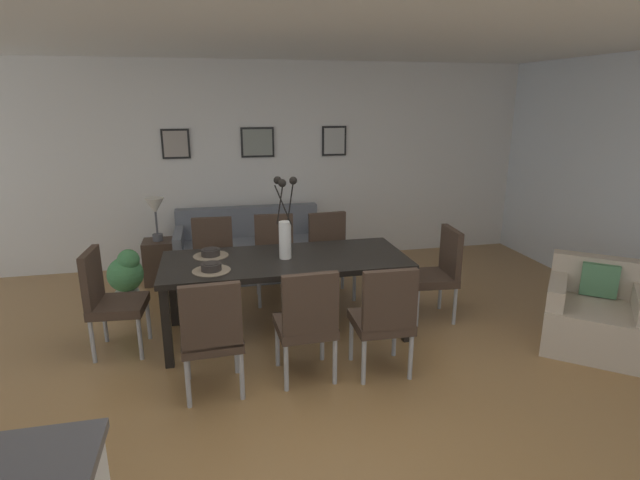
{
  "coord_description": "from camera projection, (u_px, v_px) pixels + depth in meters",
  "views": [
    {
      "loc": [
        -0.68,
        -3.28,
        2.13
      ],
      "look_at": [
        0.31,
        1.15,
        0.83
      ],
      "focal_mm": 27.79,
      "sensor_mm": 36.0,
      "label": 1
    }
  ],
  "objects": [
    {
      "name": "potted_plant",
      "position": [
        126.0,
        277.0,
        5.07
      ],
      "size": [
        0.36,
        0.36,
        0.67
      ],
      "color": "silver",
      "rests_on": "ground"
    },
    {
      "name": "dining_chair_mid_right",
      "position": [
        330.0,
        251.0,
        5.48
      ],
      "size": [
        0.47,
        0.47,
        0.92
      ],
      "color": "#3D2D23",
      "rests_on": "ground"
    },
    {
      "name": "framed_picture_center",
      "position": [
        258.0,
        142.0,
        6.34
      ],
      "size": [
        0.42,
        0.03,
        0.38
      ],
      "color": "black"
    },
    {
      "name": "dining_chair_near_left",
      "position": [
        212.0,
        332.0,
        3.57
      ],
      "size": [
        0.46,
        0.46,
        0.92
      ],
      "color": "#3D2D23",
      "rests_on": "ground"
    },
    {
      "name": "dining_table",
      "position": [
        286.0,
        265.0,
        4.51
      ],
      "size": [
        2.2,
        0.93,
        0.74
      ],
      "color": "black",
      "rests_on": "ground"
    },
    {
      "name": "dining_chair_near_right",
      "position": [
        213.0,
        257.0,
        5.25
      ],
      "size": [
        0.47,
        0.47,
        0.92
      ],
      "color": "#3D2D23",
      "rests_on": "ground"
    },
    {
      "name": "bowl_near_right",
      "position": [
        211.0,
        252.0,
        4.53
      ],
      "size": [
        0.17,
        0.17,
        0.07
      ],
      "color": "#2D2826",
      "rests_on": "dining_table"
    },
    {
      "name": "placemat_near_left",
      "position": [
        211.0,
        271.0,
        4.15
      ],
      "size": [
        0.32,
        0.32,
        0.01
      ],
      "primitive_type": "cylinder",
      "color": "#7F705B",
      "rests_on": "dining_table"
    },
    {
      "name": "dining_chair_head_west",
      "position": [
        108.0,
        296.0,
        4.21
      ],
      "size": [
        0.47,
        0.47,
        0.92
      ],
      "color": "#3D2D23",
      "rests_on": "ground"
    },
    {
      "name": "back_wall_panel",
      "position": [
        262.0,
        164.0,
        6.5
      ],
      "size": [
        9.0,
        0.1,
        2.6
      ],
      "primitive_type": "cube",
      "color": "silver",
      "rests_on": "ground"
    },
    {
      "name": "centerpiece_vase",
      "position": [
        285.0,
        228.0,
        4.41
      ],
      "size": [
        0.21,
        0.23,
        0.73
      ],
      "color": "white",
      "rests_on": "dining_table"
    },
    {
      "name": "ceiling_panel",
      "position": [
        300.0,
        23.0,
        3.46
      ],
      "size": [
        9.0,
        7.2,
        0.08
      ],
      "primitive_type": "cube",
      "color": "white"
    },
    {
      "name": "table_lamp",
      "position": [
        155.0,
        210.0,
        5.74
      ],
      "size": [
        0.22,
        0.22,
        0.51
      ],
      "color": "#4C4C51",
      "rests_on": "side_table"
    },
    {
      "name": "placemat_near_right",
      "position": [
        211.0,
        256.0,
        4.54
      ],
      "size": [
        0.32,
        0.32,
        0.01
      ],
      "primitive_type": "cylinder",
      "color": "#7F705B",
      "rests_on": "dining_table"
    },
    {
      "name": "armchair",
      "position": [
        595.0,
        315.0,
        4.38
      ],
      "size": [
        1.13,
        1.13,
        0.75
      ],
      "color": "#B7A893",
      "rests_on": "ground"
    },
    {
      "name": "dining_chair_mid_left",
      "position": [
        384.0,
        315.0,
        3.84
      ],
      "size": [
        0.45,
        0.45,
        0.92
      ],
      "color": "#3D2D23",
      "rests_on": "ground"
    },
    {
      "name": "framed_picture_left",
      "position": [
        176.0,
        144.0,
        6.13
      ],
      "size": [
        0.34,
        0.03,
        0.37
      ],
      "color": "black"
    },
    {
      "name": "framed_picture_right",
      "position": [
        334.0,
        141.0,
        6.56
      ],
      "size": [
        0.33,
        0.03,
        0.39
      ],
      "color": "black"
    },
    {
      "name": "side_table",
      "position": [
        160.0,
        261.0,
        5.91
      ],
      "size": [
        0.36,
        0.36,
        0.52
      ],
      "primitive_type": "cube",
      "color": "#3D2D23",
      "rests_on": "ground"
    },
    {
      "name": "dining_chair_head_east",
      "position": [
        439.0,
        269.0,
        4.89
      ],
      "size": [
        0.47,
        0.47,
        0.92
      ],
      "color": "#3D2D23",
      "rests_on": "ground"
    },
    {
      "name": "ground_plane",
      "position": [
        313.0,
        386.0,
        3.81
      ],
      "size": [
        9.0,
        9.0,
        0.0
      ],
      "primitive_type": "plane",
      "color": "olive"
    },
    {
      "name": "sofa",
      "position": [
        251.0,
        252.0,
        6.21
      ],
      "size": [
        1.8,
        0.84,
        0.8
      ],
      "color": "slate",
      "rests_on": "ground"
    },
    {
      "name": "dining_chair_far_left",
      "position": [
        307.0,
        320.0,
        3.77
      ],
      "size": [
        0.46,
        0.46,
        0.92
      ],
      "color": "#3D2D23",
      "rests_on": "ground"
    },
    {
      "name": "bowl_near_left",
      "position": [
        211.0,
        266.0,
        4.14
      ],
      "size": [
        0.17,
        0.17,
        0.07
      ],
      "color": "#2D2826",
      "rests_on": "dining_table"
    },
    {
      "name": "dining_chair_far_right",
      "position": [
        275.0,
        253.0,
        5.39
      ],
      "size": [
        0.47,
        0.47,
        0.92
      ],
      "color": "#3D2D23",
      "rests_on": "ground"
    }
  ]
}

